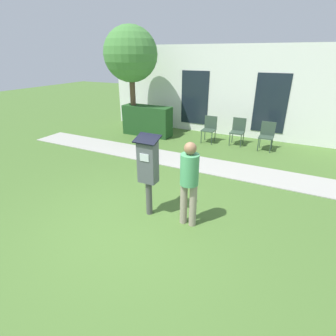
{
  "coord_description": "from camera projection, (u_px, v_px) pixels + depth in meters",
  "views": [
    {
      "loc": [
        2.35,
        -3.21,
        2.9
      ],
      "look_at": [
        0.46,
        0.55,
        1.05
      ],
      "focal_mm": 28.0,
      "sensor_mm": 36.0,
      "label": 1
    }
  ],
  "objects": [
    {
      "name": "ground_plane",
      "position": [
        132.0,
        227.0,
        4.76
      ],
      "size": [
        40.0,
        40.0,
        0.0
      ],
      "primitive_type": "plane",
      "color": "#476B2D"
    },
    {
      "name": "sidewalk",
      "position": [
        197.0,
        163.0,
        7.47
      ],
      "size": [
        12.0,
        1.1,
        0.02
      ],
      "color": "#A3A099",
      "rests_on": "ground"
    },
    {
      "name": "building_facade",
      "position": [
        232.0,
        92.0,
        9.58
      ],
      "size": [
        10.0,
        0.26,
        3.2
      ],
      "color": "white",
      "rests_on": "ground"
    },
    {
      "name": "parking_meter",
      "position": [
        148.0,
        166.0,
        4.76
      ],
      "size": [
        0.44,
        0.31,
        1.59
      ],
      "color": "#4C4C4C",
      "rests_on": "ground"
    },
    {
      "name": "person_standing",
      "position": [
        189.0,
        178.0,
        4.49
      ],
      "size": [
        0.32,
        0.32,
        1.58
      ],
      "rotation": [
        0.0,
        0.0,
        0.64
      ],
      "color": "gray",
      "rests_on": "ground"
    },
    {
      "name": "outdoor_chair_left",
      "position": [
        210.0,
        127.0,
        9.15
      ],
      "size": [
        0.44,
        0.44,
        0.9
      ],
      "rotation": [
        0.0,
        0.0,
        -0.21
      ],
      "color": "#334738",
      "rests_on": "ground"
    },
    {
      "name": "outdoor_chair_middle",
      "position": [
        238.0,
        129.0,
        8.89
      ],
      "size": [
        0.44,
        0.44,
        0.9
      ],
      "rotation": [
        0.0,
        0.0,
        -0.01
      ],
      "color": "#334738",
      "rests_on": "ground"
    },
    {
      "name": "outdoor_chair_right",
      "position": [
        267.0,
        134.0,
        8.39
      ],
      "size": [
        0.44,
        0.44,
        0.9
      ],
      "rotation": [
        0.0,
        0.0,
        0.36
      ],
      "color": "#334738",
      "rests_on": "ground"
    },
    {
      "name": "hedge_row",
      "position": [
        147.0,
        121.0,
        9.91
      ],
      "size": [
        1.87,
        0.6,
        1.1
      ],
      "color": "#1E471E",
      "rests_on": "ground"
    },
    {
      "name": "tree",
      "position": [
        131.0,
        55.0,
        9.2
      ],
      "size": [
        1.9,
        1.9,
        3.82
      ],
      "color": "brown",
      "rests_on": "ground"
    }
  ]
}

